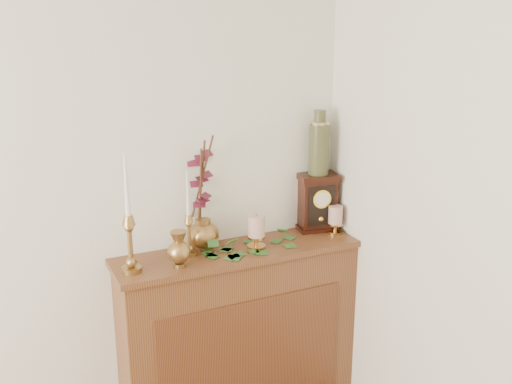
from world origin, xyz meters
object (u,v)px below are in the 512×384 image
candlestick_left (129,234)px  candlestick_center (189,229)px  bud_vase (179,250)px  ginger_jar (201,196)px  ceramic_vase (319,146)px  mantel_clock (317,202)px

candlestick_left → candlestick_center: (0.30, 0.07, -0.04)m
candlestick_center → bud_vase: (-0.09, -0.11, -0.05)m
candlestick_left → ginger_jar: 0.43m
candlestick_center → ceramic_vase: bearing=4.7°
bud_vase → mantel_clock: 0.84m
bud_vase → ceramic_vase: (0.82, 0.17, 0.37)m
candlestick_left → ginger_jar: (0.39, 0.16, 0.08)m
candlestick_center → ceramic_vase: size_ratio=1.24×
bud_vase → mantel_clock: mantel_clock is taller
bud_vase → mantel_clock: bearing=11.5°
candlestick_left → mantel_clock: bearing=7.0°
candlestick_left → mantel_clock: candlestick_left is taller
bud_vase → ginger_jar: ginger_jar is taller
ginger_jar → ceramic_vase: ceramic_vase is taller
ceramic_vase → candlestick_left: bearing=-172.9°
candlestick_left → candlestick_center: bearing=13.1°
candlestick_left → bud_vase: candlestick_left is taller
candlestick_center → ginger_jar: 0.18m
bud_vase → ginger_jar: (0.18, 0.20, 0.17)m
bud_vase → ginger_jar: size_ratio=0.30×
ginger_jar → ceramic_vase: 0.66m
candlestick_center → bud_vase: 0.15m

